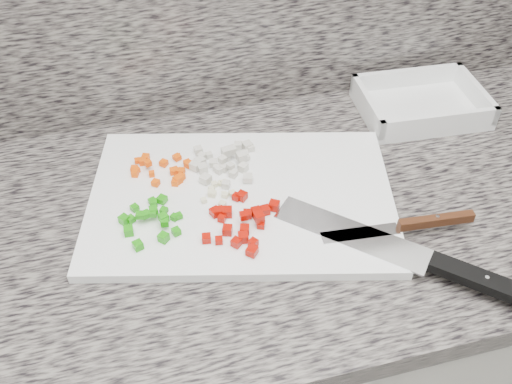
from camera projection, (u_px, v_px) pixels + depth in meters
cabinet at (265, 354)px, 1.27m from camera, size 3.92×0.62×0.86m
countertop at (268, 213)px, 0.96m from camera, size 3.96×0.64×0.04m
cutting_board at (241, 198)px, 0.95m from camera, size 0.57×0.44×0.02m
carrot_pile at (163, 168)px, 0.98m from camera, size 0.11×0.09×0.02m
onion_pile at (224, 161)px, 0.99m from camera, size 0.12×0.12×0.03m
green_pepper_pile at (151, 219)px, 0.89m from camera, size 0.10×0.11×0.02m
red_pepper_pile at (242, 222)px, 0.89m from camera, size 0.14×0.14×0.03m
garlic_pile at (218, 192)px, 0.94m from camera, size 0.06×0.06×0.01m
chef_knife at (437, 264)px, 0.83m from camera, size 0.32×0.31×0.02m
paring_knife at (417, 224)px, 0.89m from camera, size 0.25×0.04×0.02m
tray at (421, 105)px, 1.13m from camera, size 0.25×0.19×0.05m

